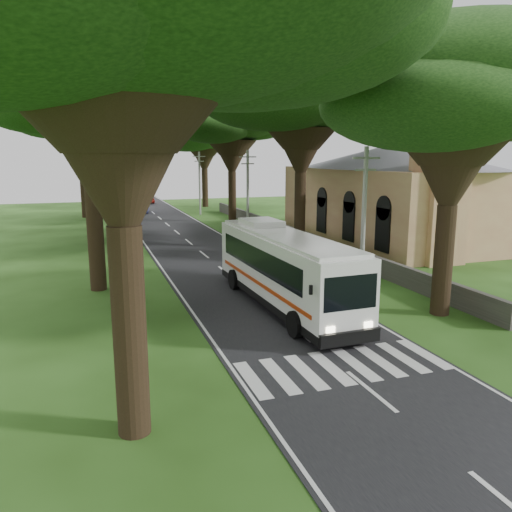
{
  "coord_description": "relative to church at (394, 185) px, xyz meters",
  "views": [
    {
      "loc": [
        -8.38,
        -17.03,
        7.54
      ],
      "look_at": [
        0.14,
        7.96,
        2.2
      ],
      "focal_mm": 35.0,
      "sensor_mm": 36.0,
      "label": 1
    }
  ],
  "objects": [
    {
      "name": "crosswalk",
      "position": [
        -17.86,
        -23.55,
        -4.91
      ],
      "size": [
        8.0,
        3.0,
        0.01
      ],
      "primitive_type": "cube",
      "color": "silver",
      "rests_on": "ground"
    },
    {
      "name": "property_wall",
      "position": [
        -8.86,
        2.45,
        -4.31
      ],
      "size": [
        0.35,
        50.0,
        1.2
      ],
      "primitive_type": "cube",
      "color": "#383533",
      "rests_on": "ground"
    },
    {
      "name": "pedestrian",
      "position": [
        -24.33,
        -15.6,
        -4.14
      ],
      "size": [
        0.47,
        0.62,
        1.54
      ],
      "primitive_type": "imported",
      "rotation": [
        0.0,
        0.0,
        1.76
      ],
      "color": "black",
      "rests_on": "ground"
    },
    {
      "name": "pole_far",
      "position": [
        -12.36,
        24.45,
        -0.73
      ],
      "size": [
        1.6,
        0.24,
        8.0
      ],
      "color": "gray",
      "rests_on": "ground"
    },
    {
      "name": "tree_r_near",
      "position": [
        -10.36,
        -19.55,
        5.61
      ],
      "size": [
        12.74,
        12.74,
        13.39
      ],
      "color": "black",
      "rests_on": "ground"
    },
    {
      "name": "tree_r_mida",
      "position": [
        -9.86,
        -1.55,
        7.71
      ],
      "size": [
        15.76,
        15.76,
        16.07
      ],
      "color": "black",
      "rests_on": "ground"
    },
    {
      "name": "distant_car_b",
      "position": [
        -19.09,
        28.97,
        -4.24
      ],
      "size": [
        1.98,
        4.05,
        1.28
      ],
      "primitive_type": "imported",
      "rotation": [
        0.0,
        0.0,
        -0.17
      ],
      "color": "navy",
      "rests_on": "road"
    },
    {
      "name": "distant_car_c",
      "position": [
        -17.06,
        42.6,
        -4.28
      ],
      "size": [
        2.53,
        4.41,
        1.2
      ],
      "primitive_type": "imported",
      "rotation": [
        0.0,
        0.0,
        3.36
      ],
      "color": "maroon",
      "rests_on": "road"
    },
    {
      "name": "coach_bus",
      "position": [
        -17.07,
        -15.92,
        -2.89
      ],
      "size": [
        3.3,
        12.78,
        3.74
      ],
      "rotation": [
        0.0,
        0.0,
        0.03
      ],
      "color": "white",
      "rests_on": "ground"
    },
    {
      "name": "tree_l_midb",
      "position": [
        -25.36,
        8.45,
        7.65
      ],
      "size": [
        16.05,
        16.05,
        16.06
      ],
      "color": "black",
      "rests_on": "ground"
    },
    {
      "name": "church",
      "position": [
        0.0,
        0.0,
        0.0
      ],
      "size": [
        14.0,
        24.0,
        11.6
      ],
      "color": "tan",
      "rests_on": "ground"
    },
    {
      "name": "tree_l_mida",
      "position": [
        -25.86,
        -9.55,
        7.65
      ],
      "size": [
        13.12,
        13.12,
        15.54
      ],
      "color": "black",
      "rests_on": "ground"
    },
    {
      "name": "tree_l_far",
      "position": [
        -26.36,
        26.45,
        7.41
      ],
      "size": [
        13.47,
        13.47,
        15.35
      ],
      "color": "black",
      "rests_on": "ground"
    },
    {
      "name": "tree_r_far",
      "position": [
        -9.36,
        34.45,
        6.32
      ],
      "size": [
        14.64,
        14.64,
        14.44
      ],
      "color": "black",
      "rests_on": "ground"
    },
    {
      "name": "ground",
      "position": [
        -17.86,
        -21.55,
        -4.91
      ],
      "size": [
        140.0,
        140.0,
        0.0
      ],
      "primitive_type": "plane",
      "color": "#244513",
      "rests_on": "ground"
    },
    {
      "name": "tree_r_midb",
      "position": [
        -10.36,
        16.45,
        6.65
      ],
      "size": [
        12.55,
        12.55,
        14.43
      ],
      "color": "black",
      "rests_on": "ground"
    },
    {
      "name": "pole_mid",
      "position": [
        -12.36,
        4.45,
        -0.73
      ],
      "size": [
        1.6,
        0.24,
        8.0
      ],
      "color": "gray",
      "rests_on": "ground"
    },
    {
      "name": "road",
      "position": [
        -17.86,
        3.45,
        -4.9
      ],
      "size": [
        8.0,
        120.0,
        0.04
      ],
      "primitive_type": "cube",
      "color": "black",
      "rests_on": "ground"
    },
    {
      "name": "pole_near",
      "position": [
        -12.36,
        -15.55,
        -0.73
      ],
      "size": [
        1.6,
        0.24,
        8.0
      ],
      "color": "gray",
      "rests_on": "ground"
    }
  ]
}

